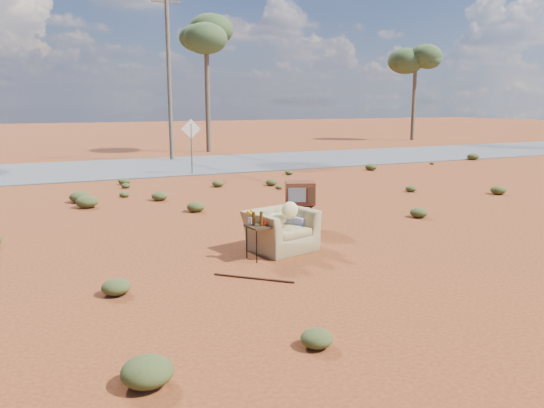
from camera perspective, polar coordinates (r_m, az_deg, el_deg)
name	(u,v)px	position (r m, az deg, el deg)	size (l,w,h in m)	color
ground	(289,257)	(9.96, 1.82, -5.74)	(140.00, 140.00, 0.00)	brown
highway	(141,167)	(24.11, -13.94, 3.87)	(140.00, 7.00, 0.04)	#565659
armchair	(284,224)	(10.40, 1.31, -2.20)	(1.55, 1.24, 1.06)	#958251
tv_unit	(300,194)	(12.13, 3.04, 1.12)	(0.81, 0.74, 1.06)	black
side_table	(258,224)	(9.68, -1.54, -2.14)	(0.51, 0.51, 0.91)	#342412
rusty_bar	(253,278)	(8.76, -2.01, -7.97)	(0.04, 0.04, 1.39)	#451F12
road_sign	(191,137)	(21.39, -8.68, 7.19)	(0.78, 0.06, 2.19)	brown
eucalyptus_center	(206,37)	(31.17, -7.09, 17.45)	(3.20, 3.20, 7.60)	brown
eucalyptus_right	(416,59)	(41.90, 15.21, 14.80)	(3.20, 3.20, 7.10)	brown
utility_pole_center	(169,75)	(26.83, -11.02, 13.51)	(1.40, 0.20, 8.00)	brown
scrub_patch	(184,210)	(13.68, -9.40, -0.66)	(17.49, 8.07, 0.33)	#414920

